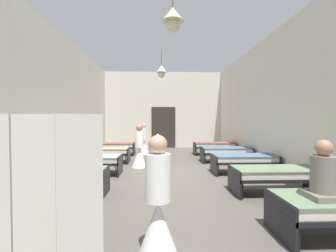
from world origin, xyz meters
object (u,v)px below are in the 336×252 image
Objects in this scene: bed_left_row_2 at (89,160)px; nurse_near_aisle at (139,152)px; bed_right_row_2 at (244,159)px; bed_left_row_3 at (104,151)px; bed_right_row_1 at (275,174)px; nurse_mid_aisle at (158,215)px; privacy_screen at (36,204)px; bed_right_row_3 at (226,151)px; bed_right_row_4 at (214,145)px; bed_left_row_1 at (61,176)px; patient_seated_primary at (323,177)px; bed_left_row_0 at (0,211)px; nurse_far_aisle at (144,143)px; bed_left_row_4 at (114,146)px.

bed_left_row_2 is 1.76m from nurse_near_aisle.
bed_right_row_2 is 1.00× the size of bed_left_row_3.
bed_right_row_1 is 1.28× the size of nurse_mid_aisle.
bed_right_row_3 is at bearing 44.94° from privacy_screen.
privacy_screen is at bearing -113.77° from bed_right_row_4.
bed_right_row_4 is at bearing 22.05° from bed_left_row_3.
privacy_screen is (-3.74, -8.49, 0.41)m from bed_right_row_4.
bed_left_row_1 is 4.78m from patient_seated_primary.
bed_left_row_3 is at bearing 90.00° from bed_left_row_0.
bed_left_row_2 is at bearing 105.33° from nurse_near_aisle.
bed_right_row_4 is 4.28m from nurse_near_aisle.
bed_left_row_3 and bed_right_row_4 have the same top height.
bed_right_row_4 is at bearing 58.31° from bed_left_row_0.
bed_right_row_3 is 2.38× the size of patient_seated_primary.
nurse_far_aisle is at bearing 110.76° from patient_seated_primary.
bed_left_row_4 is 8.81m from patient_seated_primary.
bed_right_row_1 is at bearing -39.00° from bed_left_row_3.
bed_left_row_3 is at bearing -157.95° from bed_right_row_4.
nurse_far_aisle reaches higher than patient_seated_primary.
bed_left_row_0 is 1.90m from bed_left_row_1.
nurse_far_aisle is (1.37, 2.07, 0.09)m from bed_left_row_3.
nurse_mid_aisle is 0.87× the size of privacy_screen.
bed_left_row_4 is at bearing 157.95° from bed_right_row_3.
bed_right_row_2 is 6.04m from bed_left_row_4.
patient_seated_primary is at bearing -60.44° from bed_left_row_4.
bed_right_row_2 is (0.00, 1.90, 0.00)m from bed_right_row_1.
bed_left_row_1 is 1.90m from bed_left_row_2.
bed_left_row_1 is 1.28× the size of nurse_mid_aisle.
bed_left_row_2 is at bearing 46.66° from nurse_far_aisle.
bed_left_row_3 is 7.22m from patient_seated_primary.
bed_right_row_1 is 3.49m from nurse_mid_aisle.
bed_right_row_1 is 2.38× the size of patient_seated_primary.
bed_right_row_2 and bed_right_row_3 have the same top height.
bed_left_row_0 and bed_right_row_1 have the same top height.
bed_left_row_0 is 5.05m from nurse_near_aisle.
patient_seated_primary is (-0.35, -5.75, 0.43)m from bed_right_row_3.
nurse_mid_aisle is at bearing -11.56° from bed_left_row_0.
bed_left_row_1 is at bearing -90.00° from bed_left_row_4.
bed_right_row_3 is 1.00× the size of bed_left_row_4.
bed_left_row_4 is at bearing 90.00° from bed_left_row_0.
bed_left_row_4 is 1.28× the size of nurse_near_aisle.
bed_left_row_1 is at bearing 180.00° from bed_right_row_1.
bed_left_row_0 and bed_left_row_4 have the same top height.
bed_right_row_3 is (4.69, 5.70, 0.00)m from bed_left_row_0.
privacy_screen is (-3.74, -4.69, 0.41)m from bed_right_row_2.
bed_left_row_3 is 5.06m from bed_right_row_4.
bed_left_row_1 is at bearing 52.56° from nurse_far_aisle.
bed_right_row_2 is 4.96m from nurse_mid_aisle.
bed_left_row_2 is at bearing -90.00° from bed_left_row_4.
bed_left_row_1 and bed_left_row_2 have the same top height.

